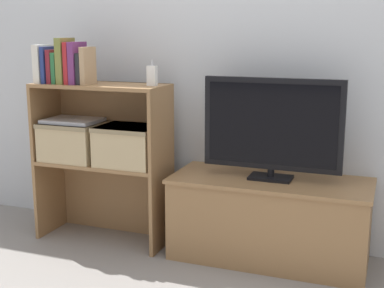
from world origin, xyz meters
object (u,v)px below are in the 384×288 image
(book_maroon, at_px, (55,66))
(book_plum, at_px, (78,63))
(book_crimson, at_px, (72,63))
(storage_basket_right, at_px, (129,144))
(book_olive, at_px, (65,61))
(book_tan, at_px, (88,66))
(book_ivory, at_px, (44,64))
(book_charcoal, at_px, (83,69))
(tv, at_px, (272,126))
(baby_monitor, at_px, (152,76))
(tv_stand, at_px, (269,219))
(book_navy, at_px, (50,65))
(storage_basket_left, at_px, (74,139))
(laptop, at_px, (73,120))
(book_forest, at_px, (60,68))

(book_maroon, relative_size, book_plum, 0.81)
(book_crimson, xyz_separation_m, storage_basket_right, (0.32, 0.04, -0.44))
(book_olive, bearing_deg, book_tan, 0.00)
(book_ivory, xyz_separation_m, book_charcoal, (0.26, 0.00, -0.02))
(tv, height_order, book_ivory, book_ivory)
(baby_monitor, bearing_deg, book_crimson, -173.55)
(tv_stand, xyz_separation_m, storage_basket_right, (-0.79, -0.07, 0.36))
(book_maroon, relative_size, book_charcoal, 1.09)
(tv_stand, relative_size, book_maroon, 5.57)
(book_olive, bearing_deg, book_navy, 180.00)
(storage_basket_left, bearing_deg, book_maroon, -154.43)
(book_ivory, relative_size, laptop, 0.69)
(book_tan, relative_size, baby_monitor, 1.49)
(tv_stand, height_order, book_tan, book_tan)
(book_tan, distance_m, storage_basket_left, 0.45)
(book_ivory, bearing_deg, book_tan, 0.00)
(tv_stand, xyz_separation_m, book_crimson, (-1.11, -0.11, 0.80))
(tv, distance_m, book_maroon, 1.26)
(book_navy, relative_size, book_charcoal, 1.19)
(book_navy, height_order, book_charcoal, book_navy)
(tv_stand, relative_size, laptop, 3.36)
(tv, height_order, book_charcoal, book_charcoal)
(book_charcoal, distance_m, storage_basket_right, 0.48)
(tv, height_order, book_tan, book_tan)
(book_forest, bearing_deg, tv_stand, 5.24)
(book_crimson, bearing_deg, storage_basket_right, 6.58)
(book_tan, xyz_separation_m, baby_monitor, (0.36, 0.05, -0.05))
(tv, height_order, book_olive, book_olive)
(book_ivory, bearing_deg, book_crimson, 0.00)
(book_olive, bearing_deg, storage_basket_left, 81.91)
(tv_stand, relative_size, book_ivory, 4.87)
(book_navy, distance_m, book_forest, 0.07)
(tv, relative_size, book_olive, 2.86)
(book_crimson, bearing_deg, book_maroon, 180.00)
(book_forest, distance_m, storage_basket_left, 0.41)
(tv_stand, bearing_deg, book_navy, -175.03)
(tv_stand, relative_size, baby_monitor, 7.61)
(book_navy, distance_m, book_maroon, 0.03)
(tv, distance_m, book_olive, 1.20)
(tv_stand, bearing_deg, book_olive, -174.58)
(book_maroon, distance_m, book_olive, 0.08)
(storage_basket_left, bearing_deg, book_olive, -98.09)
(book_ivory, relative_size, book_forest, 1.25)
(book_olive, bearing_deg, book_forest, 180.00)
(book_tan, bearing_deg, laptop, 164.86)
(storage_basket_right, bearing_deg, laptop, 180.00)
(book_crimson, bearing_deg, book_forest, 180.00)
(laptop, bearing_deg, book_charcoal, -19.07)
(tv_stand, relative_size, book_charcoal, 6.10)
(book_crimson, xyz_separation_m, book_plum, (0.04, 0.00, 0.00))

